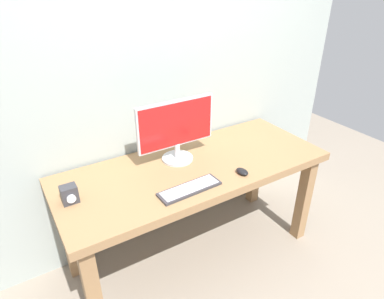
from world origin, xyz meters
name	(u,v)px	position (x,y,z in m)	size (l,w,h in m)	color
ground_plane	(194,252)	(0.00, 0.00, 0.00)	(6.00, 6.00, 0.00)	gray
wall_back	(161,41)	(0.00, 0.40, 1.50)	(3.19, 0.04, 3.00)	#9EA8A3
desk	(194,179)	(0.00, 0.00, 0.67)	(1.79, 0.72, 0.78)	#936D47
monitor	(176,129)	(-0.06, 0.13, 1.00)	(0.54, 0.21, 0.41)	silver
keyboard_primary	(190,189)	(-0.17, -0.22, 0.79)	(0.39, 0.13, 0.02)	#333338
mouse	(242,172)	(0.20, -0.25, 0.79)	(0.06, 0.09, 0.03)	black
audio_controller	(69,194)	(-0.79, 0.02, 0.83)	(0.09, 0.08, 0.10)	#333338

